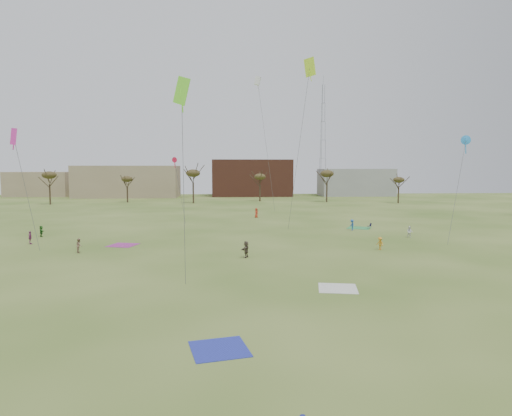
{
  "coord_description": "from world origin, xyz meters",
  "views": [
    {
      "loc": [
        -2.45,
        -29.06,
        9.2
      ],
      "look_at": [
        0.0,
        12.0,
        5.5
      ],
      "focal_mm": 31.08,
      "sensor_mm": 36.0,
      "label": 1
    }
  ],
  "objects": [
    {
      "name": "camp_chair_right",
      "position": [
        18.76,
        36.63,
        0.26
      ],
      "size": [
        0.6,
        0.56,
        0.87
      ],
      "rotation": [
        0.0,
        0.0,
        4.84
      ],
      "color": "#151233",
      "rests_on": "ground"
    },
    {
      "name": "ground",
      "position": [
        0.0,
        0.0,
        0.0
      ],
      "size": [
        260.0,
        260.0,
        0.0
      ],
      "primitive_type": "plane",
      "color": "#3B591C",
      "rests_on": "ground"
    },
    {
      "name": "spectator_fore_b",
      "position": [
        -18.92,
        19.84,
        0.78
      ],
      "size": [
        0.73,
        0.86,
        1.56
      ],
      "primitive_type": "imported",
      "rotation": [
        0.0,
        0.0,
        1.78
      ],
      "color": "#9F7B65",
      "rests_on": "ground"
    },
    {
      "name": "building_tan_west",
      "position": [
        -65.0,
        122.0,
        4.0
      ],
      "size": [
        20.0,
        12.0,
        8.0
      ],
      "primitive_type": "cube",
      "color": "#937F60",
      "rests_on": "ground"
    },
    {
      "name": "kites_aloft",
      "position": [
        4.59,
        29.19,
        18.12
      ],
      "size": [
        65.2,
        66.51,
        24.93
      ],
      "color": "red",
      "rests_on": "ground"
    },
    {
      "name": "flyer_far_b",
      "position": [
        2.52,
        53.04,
        0.9
      ],
      "size": [
        0.92,
        1.04,
        1.79
      ],
      "primitive_type": "imported",
      "rotation": [
        0.0,
        0.0,
        1.07
      ],
      "color": "#B5331F",
      "rests_on": "ground"
    },
    {
      "name": "blanket_cream",
      "position": [
        5.8,
        3.78,
        0.0
      ],
      "size": [
        3.38,
        3.38,
        0.03
      ],
      "primitive_type": "cube",
      "rotation": [
        0.0,
        0.0,
        1.39
      ],
      "color": "white",
      "rests_on": "ground"
    },
    {
      "name": "spectator_mid_d",
      "position": [
        -26.67,
        25.65,
        0.8
      ],
      "size": [
        0.68,
        1.02,
        1.6
      ],
      "primitive_type": "imported",
      "rotation": [
        0.0,
        0.0,
        1.9
      ],
      "color": "#8E3B71",
      "rests_on": "ground"
    },
    {
      "name": "spectator_mid_e",
      "position": [
        21.47,
        28.01,
        0.75
      ],
      "size": [
        0.9,
        0.82,
        1.51
      ],
      "primitive_type": "imported",
      "rotation": [
        0.0,
        0.0,
        5.86
      ],
      "color": "white",
      "rests_on": "ground"
    },
    {
      "name": "blanket_olive",
      "position": [
        17.48,
        37.71,
        0.0
      ],
      "size": [
        4.46,
        4.46,
        0.03
      ],
      "primitive_type": "cube",
      "rotation": [
        0.0,
        0.0,
        2.69
      ],
      "color": "green",
      "rests_on": "ground"
    },
    {
      "name": "tree_line",
      "position": [
        -2.85,
        79.12,
        7.09
      ],
      "size": [
        117.44,
        49.32,
        8.91
      ],
      "color": "#3A2B1E",
      "rests_on": "ground"
    },
    {
      "name": "radio_tower",
      "position": [
        30.0,
        125.0,
        19.21
      ],
      "size": [
        1.51,
        1.72,
        41.0
      ],
      "color": "#9EA3A8",
      "rests_on": "ground"
    },
    {
      "name": "flyer_far_c",
      "position": [
        15.67,
        35.17,
        0.82
      ],
      "size": [
        0.68,
        1.09,
        1.63
      ],
      "primitive_type": "imported",
      "rotation": [
        0.0,
        0.0,
        4.78
      ],
      "color": "#22539E",
      "rests_on": "ground"
    },
    {
      "name": "flyer_mid_b",
      "position": [
        14.5,
        19.46,
        0.73
      ],
      "size": [
        0.94,
        1.09,
        1.47
      ],
      "primitive_type": "imported",
      "rotation": [
        0.0,
        0.0,
        5.22
      ],
      "color": "orange",
      "rests_on": "ground"
    },
    {
      "name": "blanket_plum",
      "position": [
        -15.26,
        24.22,
        0.0
      ],
      "size": [
        3.79,
        3.79,
        0.03
      ],
      "primitive_type": "cube",
      "rotation": [
        0.0,
        0.0,
        2.86
      ],
      "color": "#9E3087",
      "rests_on": "ground"
    },
    {
      "name": "building_tan",
      "position": [
        -35.0,
        115.0,
        5.0
      ],
      "size": [
        32.0,
        14.0,
        10.0
      ],
      "primitive_type": "cube",
      "color": "#937F60",
      "rests_on": "ground"
    },
    {
      "name": "building_brick",
      "position": [
        5.0,
        120.0,
        6.0
      ],
      "size": [
        26.0,
        16.0,
        12.0
      ],
      "primitive_type": "cube",
      "color": "brown",
      "rests_on": "ground"
    },
    {
      "name": "building_grey",
      "position": [
        40.0,
        118.0,
        4.5
      ],
      "size": [
        24.0,
        12.0,
        9.0
      ],
      "primitive_type": "cube",
      "color": "gray",
      "rests_on": "ground"
    },
    {
      "name": "flyer_far_a",
      "position": [
        -27.81,
        31.59,
        0.74
      ],
      "size": [
        1.12,
        1.39,
        1.48
      ],
      "primitive_type": "imported",
      "rotation": [
        0.0,
        0.0,
        2.15
      ],
      "color": "#276321",
      "rests_on": "ground"
    },
    {
      "name": "spectator_fore_c",
      "position": [
        -0.79,
        16.0,
        0.86
      ],
      "size": [
        1.15,
        1.65,
        1.71
      ],
      "primitive_type": "imported",
      "rotation": [
        0.0,
        0.0,
        4.26
      ],
      "color": "brown",
      "rests_on": "ground"
    },
    {
      "name": "blanket_blue",
      "position": [
        -3.02,
        -7.16,
        0.0
      ],
      "size": [
        3.37,
        3.37,
        0.03
      ],
      "primitive_type": "cube",
      "rotation": [
        0.0,
        0.0,
        1.79
      ],
      "color": "#2733AB",
      "rests_on": "ground"
    }
  ]
}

